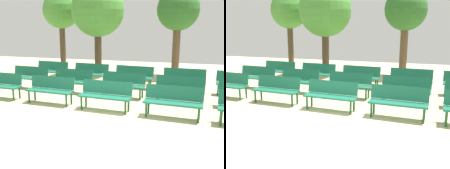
% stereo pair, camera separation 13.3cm
% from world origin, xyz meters
% --- Properties ---
extents(ground_plane, '(24.64, 24.64, 0.00)m').
position_xyz_m(ground_plane, '(0.00, 0.00, 0.00)').
color(ground_plane, '#CCB789').
extents(bench_r0_c0, '(1.62, 0.57, 0.87)m').
position_xyz_m(bench_r0_c0, '(-3.87, 1.84, 0.50)').
color(bench_r0_c0, '#19664C').
rests_on(bench_r0_c0, ground_plane).
extents(bench_r0_c1, '(1.63, 0.59, 0.87)m').
position_xyz_m(bench_r0_c1, '(-1.83, 1.71, 0.50)').
color(bench_r0_c1, '#19664C').
rests_on(bench_r0_c1, ground_plane).
extents(bench_r0_c2, '(1.63, 0.59, 0.87)m').
position_xyz_m(bench_r0_c2, '(0.10, 1.54, 0.50)').
color(bench_r0_c2, '#19664C').
rests_on(bench_r0_c2, ground_plane).
extents(bench_r0_c3, '(1.63, 0.58, 0.87)m').
position_xyz_m(bench_r0_c3, '(2.10, 1.42, 0.50)').
color(bench_r0_c3, '#19664C').
rests_on(bench_r0_c3, ground_plane).
extents(bench_r1_c0, '(1.63, 0.58, 0.87)m').
position_xyz_m(bench_r1_c0, '(-3.71, 3.37, 0.50)').
color(bench_r1_c0, '#19664C').
rests_on(bench_r1_c0, ground_plane).
extents(bench_r1_c1, '(1.64, 0.64, 0.87)m').
position_xyz_m(bench_r1_c1, '(-1.76, 3.24, 0.50)').
color(bench_r1_c1, '#19664C').
rests_on(bench_r1_c1, ground_plane).
extents(bench_r1_c2, '(1.64, 0.62, 0.87)m').
position_xyz_m(bench_r1_c2, '(0.25, 3.12, 0.50)').
color(bench_r1_c2, '#19664C').
rests_on(bench_r1_c2, ground_plane).
extents(bench_r1_c3, '(1.63, 0.60, 0.87)m').
position_xyz_m(bench_r1_c3, '(2.22, 2.96, 0.50)').
color(bench_r1_c3, '#19664C').
rests_on(bench_r1_c3, ground_plane).
extents(bench_r2_c0, '(1.64, 0.64, 0.87)m').
position_xyz_m(bench_r2_c0, '(-3.60, 4.96, 0.50)').
color(bench_r2_c0, '#19664C').
rests_on(bench_r2_c0, ground_plane).
extents(bench_r2_c1, '(1.63, 0.61, 0.87)m').
position_xyz_m(bench_r2_c1, '(-1.63, 4.83, 0.50)').
color(bench_r2_c1, '#19664C').
rests_on(bench_r2_c1, ground_plane).
extents(bench_r2_c2, '(1.64, 0.62, 0.87)m').
position_xyz_m(bench_r2_c2, '(0.33, 4.65, 0.50)').
color(bench_r2_c2, '#19664C').
rests_on(bench_r2_c2, ground_plane).
extents(bench_r2_c3, '(1.62, 0.55, 0.87)m').
position_xyz_m(bench_r2_c3, '(2.33, 4.58, 0.50)').
color(bench_r2_c3, '#19664C').
rests_on(bench_r2_c3, ground_plane).
extents(tree_0, '(2.01, 2.01, 4.25)m').
position_xyz_m(tree_0, '(1.82, 7.61, 3.16)').
color(tree_0, brown).
rests_on(tree_0, ground_plane).
extents(tree_1, '(2.09, 2.09, 4.38)m').
position_xyz_m(tree_1, '(-4.65, 8.29, 3.28)').
color(tree_1, '#4C3A28').
rests_on(tree_1, ground_plane).
extents(tree_2, '(2.62, 2.62, 4.53)m').
position_xyz_m(tree_2, '(-2.01, 6.96, 3.19)').
color(tree_2, '#4C3A28').
rests_on(tree_2, ground_plane).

